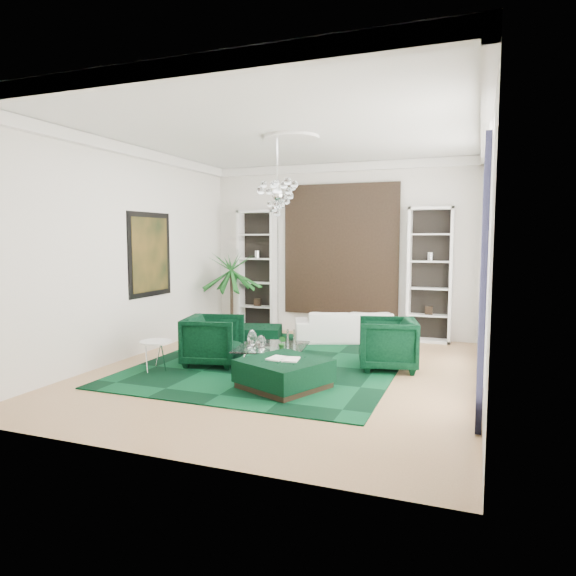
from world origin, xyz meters
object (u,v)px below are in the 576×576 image
at_px(ottoman_side, 260,335).
at_px(palm, 232,282).
at_px(sofa, 349,326).
at_px(side_table, 156,357).
at_px(armchair_left, 213,340).
at_px(ottoman_front, 284,374).
at_px(armchair_right, 387,344).
at_px(coffee_table, 272,357).

xyz_separation_m(ottoman_side, palm, (-1.04, 0.79, 1.00)).
distance_m(sofa, palm, 2.80).
relative_size(sofa, ottoman_side, 2.73).
relative_size(sofa, side_table, 4.33).
height_order(sofa, armchair_left, armchair_left).
height_order(ottoman_side, ottoman_front, ottoman_front).
height_order(side_table, palm, palm).
distance_m(armchair_right, ottoman_side, 2.99).
bearing_deg(sofa, coffee_table, 55.17).
relative_size(armchair_left, side_table, 1.81).
xyz_separation_m(armchair_left, palm, (-0.98, 2.64, 0.75)).
bearing_deg(coffee_table, side_table, -153.29).
distance_m(sofa, coffee_table, 2.74).
bearing_deg(armchair_right, coffee_table, -83.34).
bearing_deg(side_table, armchair_right, 23.20).
xyz_separation_m(armchair_right, side_table, (-3.48, -1.49, -0.18)).
xyz_separation_m(armchair_left, ottoman_front, (1.63, -0.89, -0.21)).
xyz_separation_m(coffee_table, palm, (-2.01, 2.53, 0.99)).
relative_size(armchair_right, ottoman_front, 0.87).
bearing_deg(ottoman_side, armchair_left, -91.92).
xyz_separation_m(sofa, ottoman_side, (-1.62, -0.92, -0.14)).
xyz_separation_m(sofa, coffee_table, (-0.65, -2.66, -0.14)).
bearing_deg(armchair_left, coffee_table, -96.83).
bearing_deg(armchair_left, side_table, 126.12).
xyz_separation_m(ottoman_front, side_table, (-2.28, 0.15, 0.03)).
relative_size(ottoman_side, side_table, 1.59).
height_order(ottoman_front, palm, palm).
bearing_deg(armchair_left, ottoman_front, -131.30).
bearing_deg(side_table, coffee_table, 26.71).
height_order(armchair_left, side_table, armchair_left).
height_order(armchair_right, ottoman_side, armchair_right).
bearing_deg(sofa, ottoman_front, 68.09).
bearing_deg(coffee_table, ottoman_side, 119.15).
distance_m(armchair_left, coffee_table, 1.07).
height_order(coffee_table, palm, palm).
distance_m(ottoman_front, palm, 4.49).
height_order(coffee_table, ottoman_front, ottoman_front).
bearing_deg(sofa, armchair_left, 37.58).
relative_size(ottoman_side, palm, 0.35).
xyz_separation_m(ottoman_side, side_table, (-0.71, -2.59, 0.07)).
xyz_separation_m(armchair_left, side_table, (-0.64, -0.74, -0.18)).
bearing_deg(ottoman_side, coffee_table, -60.85).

